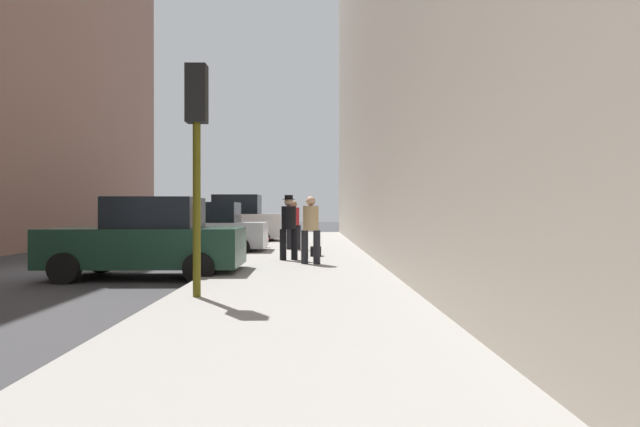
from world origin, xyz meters
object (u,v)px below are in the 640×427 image
pedestrian_in_tan_coat (311,226)px  pedestrian_with_fedora (289,224)px  parked_white_van (234,221)px  pedestrian_in_red_jacket (294,222)px  parked_silver_sedan (205,230)px  traffic_light (197,129)px  parked_dark_green_sedan (149,240)px  duffel_bag (316,251)px  fire_hydrant (263,238)px

pedestrian_in_tan_coat → pedestrian_with_fedora: size_ratio=0.96×
parked_white_van → pedestrian_in_red_jacket: bearing=-62.1°
parked_silver_sedan → pedestrian_in_tan_coat: pedestrian_in_tan_coat is taller
parked_silver_sedan → pedestrian_in_tan_coat: bearing=-50.6°
pedestrian_in_tan_coat → traffic_light: bearing=-109.9°
parked_dark_green_sedan → duffel_bag: bearing=44.9°
fire_hydrant → pedestrian_with_fedora: pedestrian_with_fedora is taller
pedestrian_with_fedora → parked_dark_green_sedan: bearing=-140.0°
parked_dark_green_sedan → pedestrian_in_red_jacket: size_ratio=2.46×
pedestrian_with_fedora → duffel_bag: 1.66m
parked_white_van → pedestrian_with_fedora: (3.00, -9.46, 0.10)m
parked_silver_sedan → pedestrian_in_red_jacket: bearing=9.3°
parked_silver_sedan → pedestrian_in_red_jacket: pedestrian_in_red_jacket is taller
pedestrian_with_fedora → pedestrian_in_tan_coat: bearing=-60.1°
parked_silver_sedan → pedestrian_with_fedora: pedestrian_with_fedora is taller
parked_dark_green_sedan → duffel_bag: (3.74, 3.73, -0.56)m
parked_white_van → pedestrian_in_tan_coat: bearing=-71.1°
parked_white_van → pedestrian_with_fedora: parked_white_van is taller
fire_hydrant → pedestrian_with_fedora: size_ratio=0.40×
fire_hydrant → traffic_light: 11.08m
traffic_light → pedestrian_in_tan_coat: (1.75, 4.82, -1.65)m
traffic_light → pedestrian_with_fedora: 6.20m
parked_dark_green_sedan → parked_white_van: parked_white_van is taller
parked_white_van → pedestrian_in_tan_coat: size_ratio=2.71×
parked_white_van → traffic_light: bearing=-83.1°
parked_silver_sedan → pedestrian_in_tan_coat: size_ratio=2.46×
traffic_light → parked_dark_green_sedan: bearing=118.8°
parked_white_van → fire_hydrant: size_ratio=6.59×
parked_dark_green_sedan → pedestrian_in_red_jacket: bearing=64.8°
pedestrian_in_tan_coat → parked_dark_green_sedan: bearing=-158.0°
parked_white_van → fire_hydrant: (1.80, -4.49, -0.54)m
parked_silver_sedan → duffel_bag: bearing=-29.4°
parked_dark_green_sedan → fire_hydrant: parked_dark_green_sedan is taller
parked_white_van → duffel_bag: parked_white_van is taller
parked_silver_sedan → traffic_light: 9.58m
parked_dark_green_sedan → pedestrian_with_fedora: pedestrian_with_fedora is taller
parked_silver_sedan → duffel_bag: (3.74, -2.11, -0.56)m
pedestrian_in_tan_coat → pedestrian_with_fedora: 1.22m
fire_hydrant → pedestrian_in_red_jacket: 1.75m
parked_white_van → pedestrian_with_fedora: 9.92m
parked_silver_sedan → traffic_light: bearing=-78.6°
pedestrian_in_red_jacket → parked_white_van: bearing=117.9°
parked_white_van → parked_dark_green_sedan: bearing=-90.0°
pedestrian_in_red_jacket → pedestrian_with_fedora: bearing=-89.8°
parked_silver_sedan → pedestrian_in_red_jacket: (2.98, 0.49, 0.26)m
traffic_light → pedestrian_with_fedora: bearing=79.0°
fire_hydrant → pedestrian_with_fedora: (1.19, -4.97, 0.64)m
duffel_bag → traffic_light: bearing=-104.9°
traffic_light → duffel_bag: 7.75m
pedestrian_in_tan_coat → duffel_bag: bearing=86.5°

